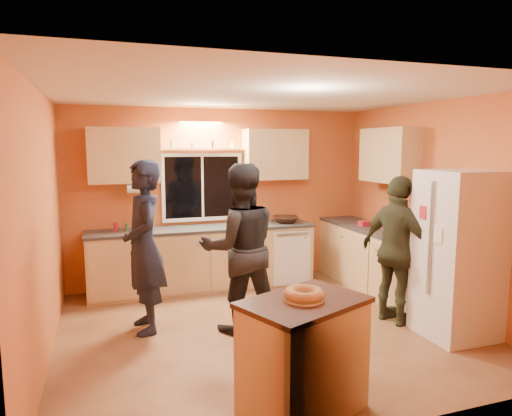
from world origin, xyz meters
name	(u,v)px	position (x,y,z in m)	size (l,w,h in m)	color
ground	(267,329)	(0.00, 0.00, 0.00)	(4.50, 4.50, 0.00)	brown
room_shell	(265,183)	(0.12, 0.41, 1.62)	(4.54, 4.04, 2.61)	#D85F37
back_counter	(228,256)	(0.01, 1.70, 0.45)	(4.23, 0.62, 0.90)	tan
right_counter	(389,265)	(1.95, 0.50, 0.45)	(0.62, 1.84, 0.90)	tan
refrigerator	(458,254)	(1.89, -0.80, 0.90)	(0.72, 0.70, 1.80)	silver
island	(303,356)	(-0.29, -1.61, 0.46)	(1.10, 0.94, 0.90)	tan
bundt_pastry	(304,294)	(-0.29, -1.61, 0.94)	(0.31, 0.31, 0.09)	#B17648
person_left	(144,247)	(-1.29, 0.41, 0.95)	(0.70, 0.46, 1.91)	black
person_center	(240,248)	(-0.29, 0.09, 0.93)	(0.91, 0.71, 1.87)	black
person_right	(398,250)	(1.50, -0.29, 0.86)	(1.01, 0.42, 1.72)	#2C321F
mixing_bowl	(286,219)	(0.92, 1.69, 0.95)	(0.40, 0.40, 0.10)	black
utensil_crock	(142,225)	(-1.21, 1.67, 0.99)	(0.14, 0.14, 0.17)	#EDE3C6
potted_plant	(396,223)	(1.96, 0.39, 1.04)	(0.26, 0.22, 0.29)	gray
red_box	(365,224)	(1.90, 1.05, 0.94)	(0.16, 0.12, 0.07)	#B51B2C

